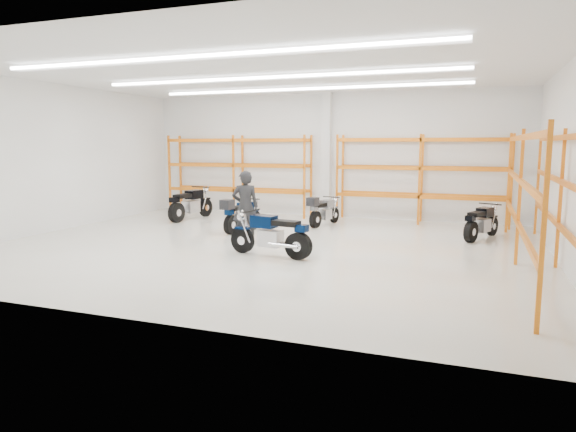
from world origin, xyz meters
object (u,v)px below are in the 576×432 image
(motorcycle_back_a, at_px, (189,205))
(motorcycle_back_d, at_px, (481,223))
(standing_man, at_px, (245,207))
(motorcycle_back_b, at_px, (240,215))
(motorcycle_main, at_px, (273,236))
(structural_column, at_px, (326,156))
(motorcycle_back_c, at_px, (323,211))

(motorcycle_back_a, xyz_separation_m, motorcycle_back_d, (9.68, -0.45, -0.08))
(standing_man, bearing_deg, motorcycle_back_b, -85.69)
(motorcycle_back_a, bearing_deg, motorcycle_main, -42.14)
(motorcycle_main, relative_size, motorcycle_back_b, 1.07)
(motorcycle_back_d, distance_m, structural_column, 6.31)
(motorcycle_back_c, distance_m, structural_column, 2.76)
(motorcycle_back_a, height_order, standing_man, standing_man)
(motorcycle_back_b, bearing_deg, motorcycle_back_a, 149.30)
(motorcycle_main, relative_size, motorcycle_back_d, 1.18)
(motorcycle_back_a, distance_m, motorcycle_back_b, 3.22)
(motorcycle_back_b, relative_size, motorcycle_back_d, 1.10)
(motorcycle_back_a, height_order, motorcycle_back_b, motorcycle_back_a)
(motorcycle_back_a, bearing_deg, structural_column, 28.76)
(motorcycle_main, bearing_deg, standing_man, 134.39)
(motorcycle_back_d, bearing_deg, motorcycle_back_b, -170.23)
(motorcycle_back_b, distance_m, motorcycle_back_c, 2.84)
(motorcycle_back_a, height_order, structural_column, structural_column)
(motorcycle_main, bearing_deg, motorcycle_back_b, 127.92)
(motorcycle_back_b, height_order, motorcycle_back_d, motorcycle_back_b)
(motorcycle_back_b, xyz_separation_m, structural_column, (1.57, 4.02, 1.74))
(standing_man, height_order, structural_column, structural_column)
(motorcycle_back_d, bearing_deg, standing_man, -156.04)
(motorcycle_main, xyz_separation_m, motorcycle_back_d, (4.65, 4.11, -0.05))
(motorcycle_back_b, distance_m, structural_column, 4.66)
(motorcycle_back_d, bearing_deg, motorcycle_back_c, 171.06)
(motorcycle_back_b, relative_size, standing_man, 1.05)
(motorcycle_back_c, bearing_deg, standing_man, -108.83)
(motorcycle_back_a, xyz_separation_m, motorcycle_back_b, (2.76, -1.64, -0.03))
(motorcycle_main, xyz_separation_m, motorcycle_back_a, (-5.04, 4.56, 0.03))
(motorcycle_back_d, xyz_separation_m, standing_man, (-6.04, -2.68, 0.52))
(motorcycle_back_c, relative_size, standing_man, 0.99)
(standing_man, relative_size, structural_column, 0.44)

